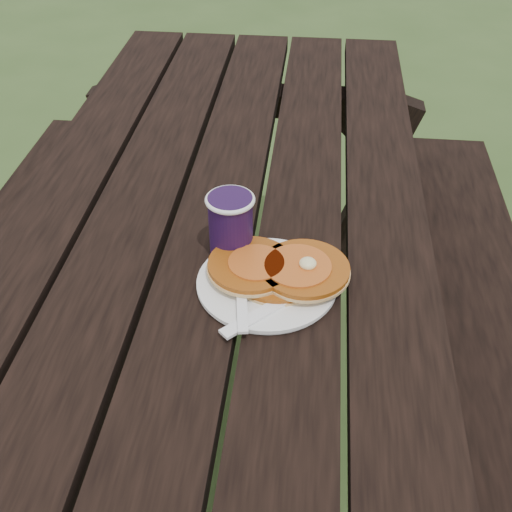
# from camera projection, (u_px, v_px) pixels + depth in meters

# --- Properties ---
(ground) EXTENTS (60.00, 60.00, 0.00)m
(ground) POSITION_uv_depth(u_px,v_px,m) (227.00, 462.00, 1.60)
(ground) COLOR #334A1F
(ground) RESTS_ON ground
(picnic_table) EXTENTS (1.36, 1.80, 0.75)m
(picnic_table) POSITION_uv_depth(u_px,v_px,m) (222.00, 364.00, 1.37)
(picnic_table) COLOR black
(picnic_table) RESTS_ON ground
(plate) EXTENTS (0.22, 0.22, 0.01)m
(plate) POSITION_uv_depth(u_px,v_px,m) (267.00, 284.00, 0.99)
(plate) COLOR white
(plate) RESTS_ON picnic_table
(pancake_stack) EXTENTS (0.22, 0.14, 0.04)m
(pancake_stack) POSITION_uv_depth(u_px,v_px,m) (279.00, 269.00, 0.98)
(pancake_stack) COLOR #A24F12
(pancake_stack) RESTS_ON plate
(knife) EXTENTS (0.14, 0.14, 0.00)m
(knife) POSITION_uv_depth(u_px,v_px,m) (272.00, 307.00, 0.94)
(knife) COLOR white
(knife) RESTS_ON plate
(fork) EXTENTS (0.06, 0.16, 0.01)m
(fork) POSITION_uv_depth(u_px,v_px,m) (242.00, 306.00, 0.93)
(fork) COLOR white
(fork) RESTS_ON plate
(coffee_cup) EXTENTS (0.08, 0.08, 0.11)m
(coffee_cup) POSITION_uv_depth(u_px,v_px,m) (231.00, 223.00, 1.01)
(coffee_cup) COLOR #200D34
(coffee_cup) RESTS_ON picnic_table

